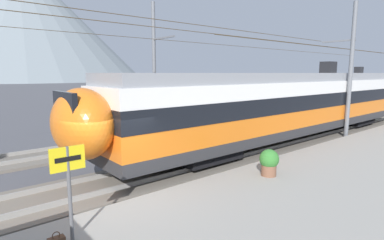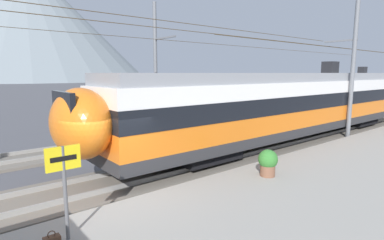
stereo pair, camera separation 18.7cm
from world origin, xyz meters
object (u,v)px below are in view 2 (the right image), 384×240
(potted_plant_platform_edge, at_px, (268,161))
(platform_sign, at_px, (64,172))
(catenary_mast_far_side, at_px, (157,66))
(catenary_mast_mid, at_px, (351,69))
(train_near_platform, at_px, (291,103))
(train_far_track, at_px, (341,89))

(potted_plant_platform_edge, bearing_deg, platform_sign, 178.56)
(catenary_mast_far_side, bearing_deg, catenary_mast_mid, -50.03)
(train_near_platform, bearing_deg, potted_plant_platform_edge, -152.54)
(train_far_track, distance_m, catenary_mast_far_side, 21.52)
(train_far_track, relative_size, catenary_mast_far_side, 0.63)
(catenary_mast_far_side, xyz_separation_m, potted_plant_platform_edge, (-2.41, -10.68, -3.45))
(catenary_mast_mid, xyz_separation_m, platform_sign, (-16.50, -1.64, -2.24))
(train_far_track, xyz_separation_m, platform_sign, (-30.39, -8.60, -0.41))
(train_far_track, height_order, platform_sign, train_far_track)
(train_near_platform, relative_size, platform_sign, 12.10)
(potted_plant_platform_edge, bearing_deg, train_near_platform, 27.46)
(train_far_track, bearing_deg, catenary_mast_far_side, 174.88)
(catenary_mast_far_side, bearing_deg, potted_plant_platform_edge, -102.73)
(train_near_platform, bearing_deg, platform_sign, -166.39)
(catenary_mast_far_side, bearing_deg, train_far_track, -5.12)
(catenary_mast_far_side, height_order, platform_sign, catenary_mast_far_side)
(train_far_track, bearing_deg, catenary_mast_mid, -153.39)
(train_far_track, distance_m, platform_sign, 31.59)
(train_near_platform, xyz_separation_m, catenary_mast_mid, (3.45, -1.52, 1.84))
(platform_sign, bearing_deg, train_near_platform, 13.61)
(catenary_mast_mid, bearing_deg, platform_sign, -174.32)
(potted_plant_platform_edge, bearing_deg, catenary_mast_mid, 10.40)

